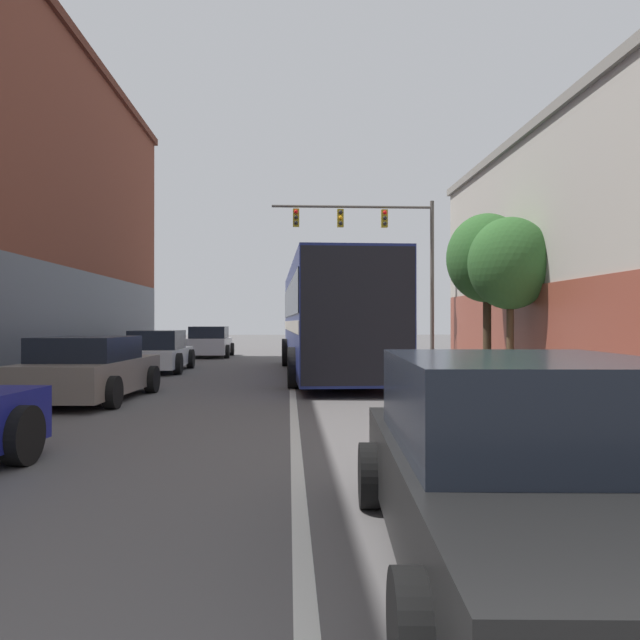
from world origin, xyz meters
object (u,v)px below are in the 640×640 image
parked_car_left_near (159,352)px  parked_car_left_mid (209,343)px  street_tree_far (487,259)px  bus (330,315)px  street_tree_near (510,264)px  traffic_signal_gantry (381,242)px  parked_car_left_far (90,370)px  hatchback_foreground (531,469)px

parked_car_left_near → parked_car_left_mid: 8.47m
parked_car_left_near → street_tree_far: size_ratio=0.81×
street_tree_far → bus: bearing=-164.8°
parked_car_left_near → bus: bearing=-105.9°
parked_car_left_mid → street_tree_far: size_ratio=0.73×
parked_car_left_near → street_tree_near: 11.53m
street_tree_near → traffic_signal_gantry: bearing=106.3°
bus → street_tree_near: bearing=-92.5°
parked_car_left_near → parked_car_left_mid: bearing=-4.5°
parked_car_left_far → traffic_signal_gantry: 17.73m
bus → traffic_signal_gantry: 10.04m
parked_car_left_mid → traffic_signal_gantry: bearing=-97.2°
hatchback_foreground → parked_car_left_mid: parked_car_left_mid is taller
hatchback_foreground → parked_car_left_mid: (-5.23, 24.97, 0.03)m
parked_car_left_mid → street_tree_far: 13.68m
traffic_signal_gantry → street_tree_far: 8.05m
bus → hatchback_foreground: size_ratio=2.74×
street_tree_near → street_tree_far: 1.59m
hatchback_foreground → street_tree_near: 16.06m
parked_car_left_mid → traffic_signal_gantry: (7.85, -0.98, 4.58)m
traffic_signal_gantry → street_tree_near: traffic_signal_gantry is taller
bus → street_tree_far: (5.35, 1.45, 1.89)m
parked_car_left_mid → street_tree_near: (10.49, -10.05, 2.75)m
parked_car_left_near → parked_car_left_mid: size_ratio=1.10×
bus → street_tree_far: bearing=-76.5°
bus → street_tree_near: size_ratio=2.56×
bus → street_tree_far: street_tree_far is taller
hatchback_foreground → parked_car_left_near: bearing=23.0°
street_tree_near → hatchback_foreground: bearing=-109.4°
parked_car_left_mid → bus: bearing=-153.8°
traffic_signal_gantry → street_tree_near: bearing=-73.7°
parked_car_left_far → hatchback_foreground: bearing=-144.5°
hatchback_foreground → street_tree_far: bearing=-13.4°
hatchback_foreground → parked_car_left_mid: size_ratio=1.18×
parked_car_left_near → street_tree_near: size_ratio=0.87×
hatchback_foreground → street_tree_far: 17.48m
bus → parked_car_left_near: bearing=73.0°
hatchback_foreground → street_tree_far: street_tree_far is taller
parked_car_left_near → parked_car_left_far: 7.51m
parked_car_left_near → parked_car_left_far: bearing=-179.4°
hatchback_foreground → parked_car_left_near: hatchback_foreground is taller
parked_car_left_near → street_tree_far: 11.28m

